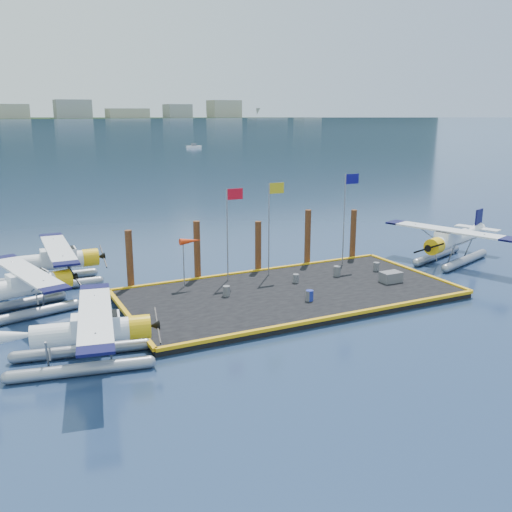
{
  "coord_description": "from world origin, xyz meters",
  "views": [
    {
      "loc": [
        -16.61,
        -29.1,
        11.17
      ],
      "look_at": [
        -1.34,
        2.0,
        2.33
      ],
      "focal_mm": 40.0,
      "sensor_mm": 36.0,
      "label": 1
    }
  ],
  "objects_px": {
    "piling_1": "(197,252)",
    "drum_3": "(309,296)",
    "seaplane_b": "(22,290)",
    "piling_2": "(258,248)",
    "drum_5": "(296,278)",
    "flagpole_blue": "(347,206)",
    "piling_4": "(353,236)",
    "windsock": "(190,242)",
    "drum_4": "(376,267)",
    "seaplane_c": "(53,264)",
    "flagpole_red": "(230,220)",
    "seaplane_a": "(88,335)",
    "crate": "(391,277)",
    "piling_0": "(130,262)",
    "seaplane_d": "(450,243)",
    "drum_0": "(226,291)",
    "drum_1": "(310,295)",
    "piling_3": "(308,239)",
    "drum_2": "(337,271)",
    "flagpole_yellow": "(272,215)"
  },
  "relations": [
    {
      "from": "drum_0",
      "to": "flagpole_yellow",
      "type": "relative_size",
      "value": 0.1
    },
    {
      "from": "seaplane_b",
      "to": "drum_5",
      "type": "xyz_separation_m",
      "value": [
        16.24,
        -2.63,
        -0.75
      ]
    },
    {
      "from": "seaplane_b",
      "to": "drum_4",
      "type": "bearing_deg",
      "value": 69.36
    },
    {
      "from": "seaplane_b",
      "to": "flagpole_blue",
      "type": "relative_size",
      "value": 1.42
    },
    {
      "from": "piling_3",
      "to": "drum_4",
      "type": "bearing_deg",
      "value": -51.63
    },
    {
      "from": "flagpole_yellow",
      "to": "piling_4",
      "type": "height_order",
      "value": "flagpole_yellow"
    },
    {
      "from": "drum_0",
      "to": "crate",
      "type": "height_order",
      "value": "crate"
    },
    {
      "from": "piling_4",
      "to": "windsock",
      "type": "bearing_deg",
      "value": -173.25
    },
    {
      "from": "seaplane_a",
      "to": "piling_1",
      "type": "bearing_deg",
      "value": 148.38
    },
    {
      "from": "drum_5",
      "to": "piling_0",
      "type": "distance_m",
      "value": 10.62
    },
    {
      "from": "drum_4",
      "to": "crate",
      "type": "distance_m",
      "value": 2.66
    },
    {
      "from": "drum_1",
      "to": "flagpole_red",
      "type": "xyz_separation_m",
      "value": [
        -2.45,
        5.87,
        3.68
      ]
    },
    {
      "from": "piling_0",
      "to": "piling_3",
      "type": "relative_size",
      "value": 0.93
    },
    {
      "from": "seaplane_a",
      "to": "crate",
      "type": "distance_m",
      "value": 20.02
    },
    {
      "from": "drum_2",
      "to": "piling_0",
      "type": "height_order",
      "value": "piling_0"
    },
    {
      "from": "seaplane_b",
      "to": "windsock",
      "type": "distance_m",
      "value": 10.12
    },
    {
      "from": "windsock",
      "to": "drum_2",
      "type": "bearing_deg",
      "value": -13.31
    },
    {
      "from": "drum_1",
      "to": "windsock",
      "type": "height_order",
      "value": "windsock"
    },
    {
      "from": "seaplane_a",
      "to": "piling_4",
      "type": "distance_m",
      "value": 23.51
    },
    {
      "from": "crate",
      "to": "flagpole_blue",
      "type": "distance_m",
      "value": 6.33
    },
    {
      "from": "drum_3",
      "to": "drum_5",
      "type": "bearing_deg",
      "value": 72.11
    },
    {
      "from": "seaplane_d",
      "to": "drum_3",
      "type": "height_order",
      "value": "seaplane_d"
    },
    {
      "from": "piling_2",
      "to": "piling_3",
      "type": "bearing_deg",
      "value": 0.0
    },
    {
      "from": "crate",
      "to": "seaplane_c",
      "type": "bearing_deg",
      "value": 152.7
    },
    {
      "from": "piling_1",
      "to": "piling_3",
      "type": "bearing_deg",
      "value": 0.0
    },
    {
      "from": "seaplane_b",
      "to": "piling_2",
      "type": "bearing_deg",
      "value": 80.99
    },
    {
      "from": "seaplane_a",
      "to": "seaplane_c",
      "type": "relative_size",
      "value": 0.96
    },
    {
      "from": "drum_4",
      "to": "piling_4",
      "type": "xyz_separation_m",
      "value": [
        0.83,
        4.0,
        1.3
      ]
    },
    {
      "from": "seaplane_d",
      "to": "flagpole_red",
      "type": "height_order",
      "value": "flagpole_red"
    },
    {
      "from": "drum_0",
      "to": "seaplane_d",
      "type": "bearing_deg",
      "value": 3.24
    },
    {
      "from": "seaplane_a",
      "to": "seaplane_b",
      "type": "xyz_separation_m",
      "value": [
        -2.12,
        8.46,
        0.01
      ]
    },
    {
      "from": "flagpole_yellow",
      "to": "seaplane_a",
      "type": "bearing_deg",
      "value": -148.89
    },
    {
      "from": "seaplane_d",
      "to": "drum_4",
      "type": "bearing_deg",
      "value": 74.44
    },
    {
      "from": "piling_3",
      "to": "piling_4",
      "type": "height_order",
      "value": "piling_3"
    },
    {
      "from": "seaplane_d",
      "to": "piling_0",
      "type": "distance_m",
      "value": 23.65
    },
    {
      "from": "drum_5",
      "to": "drum_3",
      "type": "bearing_deg",
      "value": -107.89
    },
    {
      "from": "drum_3",
      "to": "piling_4",
      "type": "distance_m",
      "value": 11.29
    },
    {
      "from": "seaplane_d",
      "to": "piling_1",
      "type": "xyz_separation_m",
      "value": [
        -18.9,
        3.44,
        0.57
      ]
    },
    {
      "from": "seaplane_b",
      "to": "drum_4",
      "type": "xyz_separation_m",
      "value": [
        22.65,
        -2.67,
        -0.73
      ]
    },
    {
      "from": "seaplane_a",
      "to": "drum_3",
      "type": "height_order",
      "value": "seaplane_a"
    },
    {
      "from": "drum_5",
      "to": "flagpole_blue",
      "type": "height_order",
      "value": "flagpole_blue"
    },
    {
      "from": "drum_5",
      "to": "flagpole_red",
      "type": "relative_size",
      "value": 0.09
    },
    {
      "from": "seaplane_b",
      "to": "flagpole_red",
      "type": "relative_size",
      "value": 1.54
    },
    {
      "from": "seaplane_d",
      "to": "drum_3",
      "type": "distance_m",
      "value": 15.33
    },
    {
      "from": "seaplane_a",
      "to": "seaplane_d",
      "type": "distance_m",
      "value": 28.48
    },
    {
      "from": "piling_1",
      "to": "drum_3",
      "type": "bearing_deg",
      "value": -61.02
    },
    {
      "from": "seaplane_a",
      "to": "piling_2",
      "type": "height_order",
      "value": "piling_2"
    },
    {
      "from": "seaplane_c",
      "to": "flagpole_red",
      "type": "relative_size",
      "value": 1.59
    },
    {
      "from": "seaplane_d",
      "to": "piling_3",
      "type": "xyz_separation_m",
      "value": [
        -10.4,
        3.44,
        0.62
      ]
    },
    {
      "from": "piling_1",
      "to": "piling_4",
      "type": "relative_size",
      "value": 1.05
    }
  ]
}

